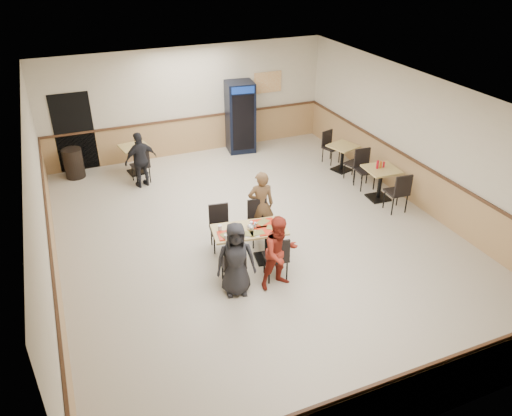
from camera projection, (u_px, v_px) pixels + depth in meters
name	position (u px, v px, depth m)	size (l,w,h in m)	color
ground	(258.00, 237.00, 10.54)	(10.00, 10.00, 0.00)	beige
room_shell	(283.00, 155.00, 12.90)	(10.00, 10.00, 10.00)	silver
main_table	(250.00, 240.00, 9.53)	(1.48, 0.89, 0.75)	black
main_chairs	(247.00, 241.00, 9.53)	(1.46, 1.80, 0.95)	black
diner_woman_left	(236.00, 259.00, 8.62)	(0.69, 0.45, 1.41)	black
diner_woman_right	(280.00, 253.00, 8.79)	(0.69, 0.54, 1.42)	maroon
diner_man_opposite	(261.00, 205.00, 10.22)	(0.54, 0.36, 1.49)	brown
lone_diner	(141.00, 160.00, 12.30)	(0.83, 0.35, 1.42)	black
tabletop_clutter	(251.00, 229.00, 9.35)	(1.24, 0.66, 0.12)	red
side_table_near	(380.00, 179.00, 11.80)	(0.79, 0.79, 0.79)	black
side_table_near_chair_south	(397.00, 191.00, 11.30)	(0.46, 0.46, 1.00)	black
side_table_near_chair_north	(365.00, 169.00, 12.32)	(0.46, 0.46, 1.00)	black
side_table_far	(343.00, 154.00, 13.22)	(0.83, 0.83, 0.71)	black
side_table_far_chair_south	(354.00, 163.00, 12.78)	(0.42, 0.42, 0.90)	black
side_table_far_chair_north	(332.00, 147.00, 13.69)	(0.42, 0.42, 0.90)	black
condiment_caddy	(380.00, 165.00, 11.65)	(0.23, 0.06, 0.20)	#B80D1B
back_table	(135.00, 155.00, 13.09)	(0.80, 0.80, 0.75)	black
back_table_chair_lone	(140.00, 165.00, 12.62)	(0.44, 0.44, 0.95)	black
pepsi_cooler	(240.00, 117.00, 14.20)	(0.85, 0.86, 2.01)	black
trash_bin	(74.00, 163.00, 12.90)	(0.49, 0.49, 0.78)	black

